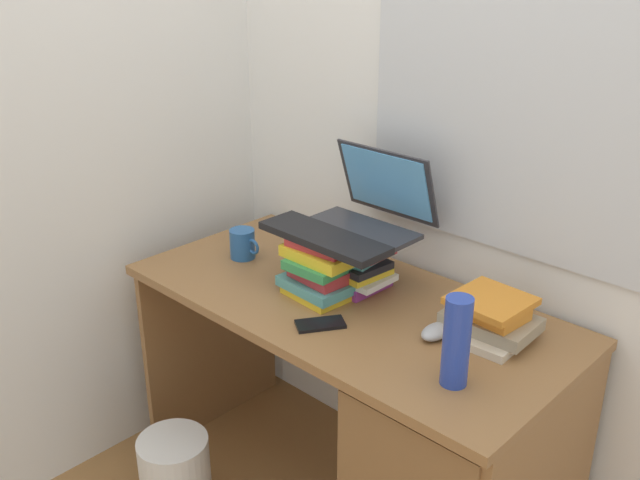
{
  "coord_description": "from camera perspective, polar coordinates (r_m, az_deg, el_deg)",
  "views": [
    {
      "loc": [
        1.26,
        -1.43,
        1.77
      ],
      "look_at": [
        -0.08,
        -0.03,
        0.95
      ],
      "focal_mm": 40.3,
      "sensor_mm": 36.0,
      "label": 1
    }
  ],
  "objects": [
    {
      "name": "book_stack_keyboard_riser",
      "position": [
        2.14,
        0.17,
        -2.3
      ],
      "size": [
        0.22,
        0.2,
        0.18
      ],
      "color": "yellow",
      "rests_on": "desk"
    },
    {
      "name": "book_stack_side",
      "position": [
        1.99,
        13.43,
        -6.03
      ],
      "size": [
        0.24,
        0.21,
        0.11
      ],
      "color": "beige",
      "rests_on": "desk"
    },
    {
      "name": "keyboard",
      "position": [
        2.1,
        0.3,
        0.19
      ],
      "size": [
        0.42,
        0.15,
        0.02
      ],
      "primitive_type": "cube",
      "rotation": [
        0.0,
        0.0,
        -0.02
      ],
      "color": "black",
      "rests_on": "book_stack_keyboard_riser"
    },
    {
      "name": "book_stack_tall",
      "position": [
        2.19,
        2.64,
        -1.71
      ],
      "size": [
        0.24,
        0.18,
        0.17
      ],
      "color": "#8C338C",
      "rests_on": "desk"
    },
    {
      "name": "mug",
      "position": [
        2.41,
        -6.15,
        -0.3
      ],
      "size": [
        0.12,
        0.08,
        0.1
      ],
      "color": "#265999",
      "rests_on": "desk"
    },
    {
      "name": "computer_mouse",
      "position": [
        1.97,
        9.13,
        -7.22
      ],
      "size": [
        0.06,
        0.1,
        0.04
      ],
      "primitive_type": "ellipsoid",
      "color": "#A5A8AD",
      "rests_on": "desk"
    },
    {
      "name": "laptop",
      "position": [
        2.18,
        3.78,
        2.3
      ],
      "size": [
        0.35,
        0.32,
        0.24
      ],
      "color": "#2D2D33",
      "rests_on": "book_stack_tall"
    },
    {
      "name": "wall_back",
      "position": [
        2.24,
        8.82,
        10.78
      ],
      "size": [
        6.0,
        0.06,
        2.6
      ],
      "color": "white",
      "rests_on": "ground"
    },
    {
      "name": "cell_phone",
      "position": [
        2.01,
        0.02,
        -6.69
      ],
      "size": [
        0.13,
        0.15,
        0.01
      ],
      "primitive_type": "cube",
      "rotation": [
        0.0,
        0.0,
        -0.58
      ],
      "color": "black",
      "rests_on": "desk"
    },
    {
      "name": "desk",
      "position": [
        2.15,
        8.74,
        -16.15
      ],
      "size": [
        1.37,
        0.65,
        0.77
      ],
      "color": "olive",
      "rests_on": "ground"
    },
    {
      "name": "wastebasket",
      "position": [
        2.49,
        -11.39,
        -18.0
      ],
      "size": [
        0.23,
        0.23,
        0.3
      ],
      "primitive_type": "cylinder",
      "color": "silver",
      "rests_on": "ground"
    },
    {
      "name": "water_bottle",
      "position": [
        1.74,
        10.78,
        -7.94
      ],
      "size": [
        0.07,
        0.07,
        0.23
      ],
      "primitive_type": "cylinder",
      "color": "#263FA5",
      "rests_on": "desk"
    },
    {
      "name": "wall_left",
      "position": [
        2.57,
        -12.0,
        12.11
      ],
      "size": [
        0.05,
        6.0,
        2.6
      ],
      "primitive_type": "cube",
      "color": "silver",
      "rests_on": "ground"
    }
  ]
}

